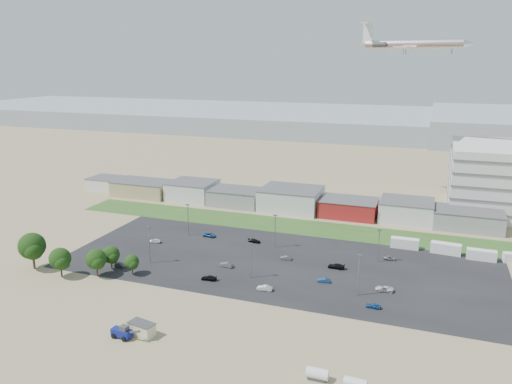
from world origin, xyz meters
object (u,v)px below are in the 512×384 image
at_px(portable_shed, 142,329).
at_px(parked_car_0, 384,289).
at_px(storage_tank_nw, 317,373).
at_px(parked_car_2, 373,306).
at_px(parked_car_1, 324,280).
at_px(parked_car_12, 336,266).
at_px(parked_car_7, 286,258).
at_px(airliner, 413,44).
at_px(parked_car_4, 226,265).
at_px(parked_car_5, 155,241).
at_px(parked_car_8, 390,258).
at_px(parked_car_9, 209,235).
at_px(parked_car_6, 254,241).
at_px(telehandler, 121,331).
at_px(parked_car_10, 120,265).
at_px(parked_car_13, 265,288).
at_px(parked_car_3, 209,278).
at_px(box_trailer_a, 405,243).
at_px(tree_far_left, 32,249).

xyz_separation_m(portable_shed, parked_car_0, (44.74, 37.58, -0.80)).
xyz_separation_m(storage_tank_nw, parked_car_2, (6.10, 30.23, -0.61)).
relative_size(parked_car_1, parked_car_12, 0.73).
bearing_deg(parked_car_7, parked_car_2, 46.78).
relative_size(airliner, parked_car_4, 11.29).
height_order(parked_car_2, parked_car_5, parked_car_5).
distance_m(parked_car_8, parked_car_12, 17.16).
height_order(parked_car_5, parked_car_9, parked_car_5).
bearing_deg(parked_car_6, parked_car_12, -112.45).
bearing_deg(telehandler, parked_car_10, 130.68).
bearing_deg(parked_car_10, parked_car_13, -83.82).
distance_m(parked_car_0, parked_car_3, 43.99).
distance_m(parked_car_1, parked_car_3, 29.41).
height_order(airliner, parked_car_3, airliner).
bearing_deg(airliner, parked_car_7, -97.90).
xyz_separation_m(portable_shed, parked_car_9, (-12.07, 58.72, -0.81)).
relative_size(portable_shed, parked_car_7, 1.70).
height_order(storage_tank_nw, parked_car_7, storage_tank_nw).
bearing_deg(parked_car_5, parked_car_7, 84.95).
bearing_deg(portable_shed, parked_car_2, 44.32).
xyz_separation_m(storage_tank_nw, parked_car_1, (-7.46, 39.89, -0.64)).
xyz_separation_m(parked_car_0, parked_car_4, (-42.24, 0.67, 0.04)).
height_order(parked_car_0, parked_car_7, parked_car_0).
distance_m(storage_tank_nw, parked_car_8, 61.19).
bearing_deg(parked_car_12, parked_car_0, 57.33).
height_order(parked_car_0, parked_car_1, parked_car_0).
relative_size(parked_car_3, parked_car_10, 0.97).
bearing_deg(parked_car_12, parked_car_8, 133.06).
bearing_deg(parked_car_13, airliner, 160.83).
xyz_separation_m(parked_car_1, parked_car_6, (-26.45, 21.13, 0.02)).
bearing_deg(parked_car_0, parked_car_3, -80.35).
height_order(box_trailer_a, parked_car_9, box_trailer_a).
xyz_separation_m(box_trailer_a, parked_car_10, (-72.38, -41.00, -0.92)).
bearing_deg(parked_car_7, parked_car_6, -132.86).
xyz_separation_m(parked_car_5, parked_car_7, (42.08, 0.52, -0.11)).
bearing_deg(parked_car_4, parked_car_13, 61.51).
xyz_separation_m(parked_car_7, parked_car_9, (-28.45, 10.04, 0.05)).
xyz_separation_m(parked_car_2, parked_car_13, (-26.27, 0.24, 0.07)).
distance_m(parked_car_0, parked_car_12, 16.84).
bearing_deg(parked_car_6, parked_car_4, 177.56).
xyz_separation_m(parked_car_0, parked_car_8, (-0.61, 20.86, -0.01)).
relative_size(telehandler, parked_car_9, 1.63).
bearing_deg(parked_car_9, box_trailer_a, -75.57).
xyz_separation_m(parked_car_1, parked_car_7, (-13.34, 11.13, -0.00)).
bearing_deg(parked_car_10, tree_far_left, 119.56).
xyz_separation_m(tree_far_left, parked_car_3, (47.66, 9.32, -5.16)).
bearing_deg(parked_car_13, parked_car_12, 139.27).
relative_size(telehandler, airliner, 0.15).
bearing_deg(parked_car_3, parked_car_13, 82.63).
height_order(parked_car_8, parked_car_10, parked_car_10).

